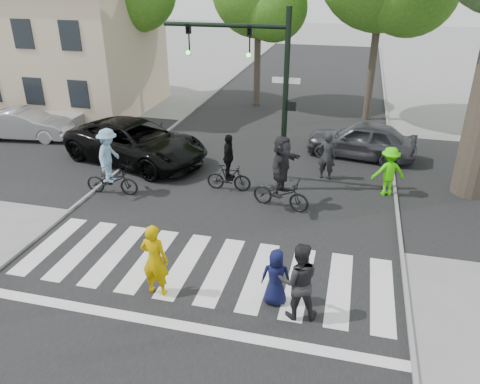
# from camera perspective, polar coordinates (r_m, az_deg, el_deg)

# --- Properties ---
(ground) EXTENTS (120.00, 120.00, 0.00)m
(ground) POSITION_cam_1_polar(r_m,az_deg,el_deg) (11.58, -6.16, -11.88)
(ground) COLOR gray
(ground) RESTS_ON ground
(road_stem) EXTENTS (10.00, 70.00, 0.01)m
(road_stem) POSITION_cam_1_polar(r_m,az_deg,el_deg) (15.63, 0.01, -0.98)
(road_stem) COLOR black
(road_stem) RESTS_ON ground
(road_cross) EXTENTS (70.00, 10.00, 0.01)m
(road_cross) POSITION_cam_1_polar(r_m,az_deg,el_deg) (18.29, 2.30, 3.14)
(road_cross) COLOR black
(road_cross) RESTS_ON ground
(curb_left) EXTENTS (0.10, 70.00, 0.10)m
(curb_left) POSITION_cam_1_polar(r_m,az_deg,el_deg) (17.42, -16.32, 1.02)
(curb_left) COLOR gray
(curb_left) RESTS_ON ground
(curb_right) EXTENTS (0.10, 70.00, 0.10)m
(curb_right) POSITION_cam_1_polar(r_m,az_deg,el_deg) (15.32, 18.67, -2.86)
(curb_right) COLOR gray
(curb_right) RESTS_ON ground
(crosswalk) EXTENTS (10.00, 3.85, 0.01)m
(crosswalk) POSITION_cam_1_polar(r_m,az_deg,el_deg) (12.07, -5.09, -10.01)
(crosswalk) COLOR silver
(crosswalk) RESTS_ON ground
(traffic_signal) EXTENTS (4.45, 0.29, 6.00)m
(traffic_signal) POSITION_cam_1_polar(r_m,az_deg,el_deg) (15.37, 2.45, 13.96)
(traffic_signal) COLOR black
(traffic_signal) RESTS_ON ground
(house) EXTENTS (8.40, 8.10, 8.82)m
(house) POSITION_cam_1_polar(r_m,az_deg,el_deg) (27.18, -20.20, 17.48)
(house) COLOR beige
(house) RESTS_ON ground
(pedestrian_woman) EXTENTS (0.70, 0.48, 1.85)m
(pedestrian_woman) POSITION_cam_1_polar(r_m,az_deg,el_deg) (11.10, -10.36, -8.17)
(pedestrian_woman) COLOR #C69900
(pedestrian_woman) RESTS_ON ground
(pedestrian_child) EXTENTS (0.73, 0.52, 1.40)m
(pedestrian_child) POSITION_cam_1_polar(r_m,az_deg,el_deg) (10.79, 4.40, -10.33)
(pedestrian_child) COLOR #0E1135
(pedestrian_child) RESTS_ON ground
(pedestrian_adult) EXTENTS (1.03, 0.88, 1.85)m
(pedestrian_adult) POSITION_cam_1_polar(r_m,az_deg,el_deg) (10.35, 7.16, -10.73)
(pedestrian_adult) COLOR black
(pedestrian_adult) RESTS_ON ground
(cyclist_left) EXTENTS (1.87, 1.23, 2.32)m
(cyclist_left) POSITION_cam_1_polar(r_m,az_deg,el_deg) (16.27, -15.55, 3.01)
(cyclist_left) COLOR black
(cyclist_left) RESTS_ON ground
(cyclist_mid) EXTENTS (1.56, 0.95, 2.02)m
(cyclist_mid) POSITION_cam_1_polar(r_m,az_deg,el_deg) (16.02, -1.39, 2.95)
(cyclist_mid) COLOR black
(cyclist_mid) RESTS_ON ground
(cyclist_right) EXTENTS (2.02, 1.87, 2.43)m
(cyclist_right) POSITION_cam_1_polar(r_m,az_deg,el_deg) (14.75, 5.08, 1.85)
(cyclist_right) COLOR black
(cyclist_right) RESTS_ON ground
(car_suv) EXTENTS (6.39, 4.27, 1.63)m
(car_suv) POSITION_cam_1_polar(r_m,az_deg,el_deg) (18.91, -12.52, 5.94)
(car_suv) COLOR black
(car_suv) RESTS_ON ground
(car_silver) EXTENTS (4.26, 1.98, 1.35)m
(car_silver) POSITION_cam_1_polar(r_m,az_deg,el_deg) (23.24, -24.68, 7.53)
(car_silver) COLOR #B5B5BB
(car_silver) RESTS_ON ground
(car_grey) EXTENTS (4.52, 2.34, 1.47)m
(car_grey) POSITION_cam_1_polar(r_m,az_deg,el_deg) (19.61, 14.57, 6.19)
(car_grey) COLOR #3A3A40
(car_grey) RESTS_ON ground
(bystander_hivis) EXTENTS (1.24, 0.93, 1.71)m
(bystander_hivis) POSITION_cam_1_polar(r_m,az_deg,el_deg) (16.43, 17.67, 2.39)
(bystander_hivis) COLOR #40EC04
(bystander_hivis) RESTS_ON ground
(bystander_dark) EXTENTS (0.71, 0.52, 1.77)m
(bystander_dark) POSITION_cam_1_polar(r_m,az_deg,el_deg) (17.18, 10.54, 4.33)
(bystander_dark) COLOR black
(bystander_dark) RESTS_ON ground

